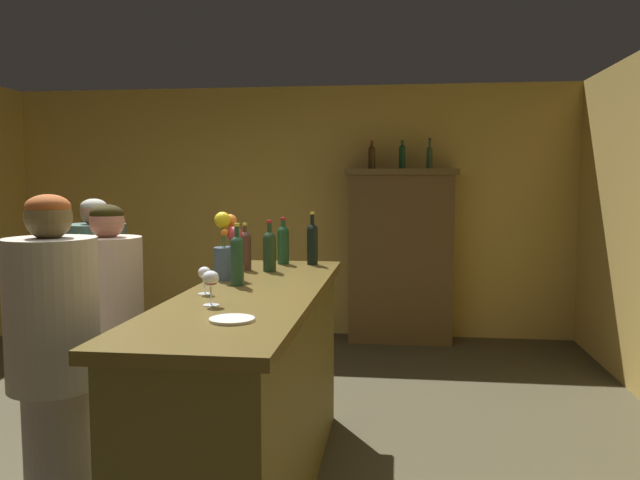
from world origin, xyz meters
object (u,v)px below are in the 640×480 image
Objects in this scene: wine_bottle_chardonnay at (245,249)px; flower_arrangement at (228,251)px; wine_glass_front at (204,274)px; display_bottle_center at (430,156)px; wine_glass_mid at (211,280)px; wine_bottle_syrah at (312,242)px; wine_bottle_merlot at (283,243)px; wine_bottle_rose at (237,258)px; wine_bottle_malbec at (269,249)px; patron_in_navy at (54,370)px; bar_counter at (254,394)px; display_bottle_midleft at (402,155)px; cheese_plate at (232,319)px; display_cabinet at (401,252)px; patron_tall at (110,334)px; patron_in_grey at (97,306)px; display_bottle_left at (372,156)px.

flower_arrangement is at bearing -91.01° from wine_bottle_chardonnay.
wine_glass_front is 3.73m from display_bottle_center.
wine_glass_mid is (0.12, -1.11, -0.02)m from wine_bottle_chardonnay.
wine_bottle_syrah reaches higher than wine_bottle_chardonnay.
flower_arrangement reaches higher than wine_glass_front.
wine_bottle_merlot is (-0.20, 0.01, -0.01)m from wine_bottle_syrah.
wine_bottle_chardonnay is at bearing 99.89° from wine_bottle_rose.
wine_bottle_malbec reaches higher than wine_bottle_chardonnay.
wine_bottle_merlot is 0.19× the size of patron_in_navy.
wine_bottle_syrah is 1.21m from wine_glass_front.
display_bottle_center is (1.07, 2.66, 0.66)m from wine_bottle_malbec.
display_bottle_midleft is (0.75, 3.32, 1.34)m from bar_counter.
flower_arrangement is at bearing -112.44° from display_bottle_center.
patron_in_navy is at bearing -108.21° from wine_bottle_chardonnay.
wine_glass_front reaches higher than cheese_plate.
wine_bottle_merlot is at bearing 26.83° from patron_in_navy.
patron_in_navy is at bearing -109.43° from display_cabinet.
patron_tall reaches higher than cheese_plate.
bar_counter is 1.56× the size of patron_in_grey.
display_cabinet is 1.01m from display_bottle_left.
wine_bottle_rose is at bearing 103.13° from cheese_plate.
bar_counter is 0.70m from wine_bottle_rose.
patron_in_grey is at bearing -127.77° from display_bottle_midleft.
patron_in_grey is at bearing -131.36° from display_bottle_center.
flower_arrangement is 1.25× the size of display_bottle_center.
patron_in_grey is at bearing 131.47° from cheese_plate.
patron_in_grey is at bearing 155.87° from flower_arrangement.
bar_counter is 1.48m from patron_in_grey.
wine_bottle_chardonnay is at bearing 101.82° from cheese_plate.
wine_bottle_merlot is at bearing 75.06° from flower_arrangement.
wine_glass_mid is 3.88m from display_bottle_midleft.
display_bottle_center is (1.11, 3.72, 0.68)m from wine_glass_mid.
bar_counter is 0.83m from patron_tall.
display_bottle_left is (0.50, 2.66, 0.66)m from wine_bottle_malbec.
flower_arrangement is 0.24× the size of patron_in_navy.
wine_bottle_chardonnay is 1.09m from patron_in_grey.
wine_bottle_rose is 0.87× the size of flower_arrangement.
wine_glass_mid is at bearing -83.82° from wine_bottle_chardonnay.
cheese_plate reaches higher than bar_counter.
flower_arrangement is (-0.01, -0.37, 0.02)m from wine_bottle_chardonnay.
wine_bottle_syrah is at bearing 79.85° from wine_glass_mid.
wine_bottle_rose is 1.08× the size of display_bottle_center.
wine_bottle_syrah reaches higher than wine_bottle_merlot.
display_bottle_left is at bearing 74.18° from patron_in_grey.
display_bottle_midleft is 0.20× the size of patron_tall.
wine_bottle_chardonnay is at bearing 88.99° from flower_arrangement.
display_bottle_center is at bearing 24.40° from patron_in_navy.
patron_in_grey is (-2.24, -2.54, -1.06)m from display_bottle_center.
display_cabinet is 1.16× the size of patron_tall.
wine_bottle_malbec is 1.74× the size of cheese_plate.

